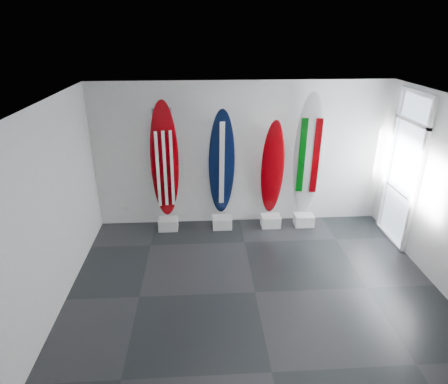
{
  "coord_description": "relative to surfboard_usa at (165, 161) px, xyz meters",
  "views": [
    {
      "loc": [
        -0.8,
        -4.9,
        3.95
      ],
      "look_at": [
        -0.42,
        1.4,
        1.17
      ],
      "focal_mm": 30.38,
      "sensor_mm": 36.0,
      "label": 1
    }
  ],
  "objects": [
    {
      "name": "surfboard_navy",
      "position": [
        1.13,
        0.0,
        -0.09
      ],
      "size": [
        0.54,
        0.42,
        2.31
      ],
      "primitive_type": "ellipsoid",
      "rotation": [
        0.14,
        0.0,
        0.05
      ],
      "color": "black",
      "rests_on": "display_block_navy"
    },
    {
      "name": "wall_back",
      "position": [
        1.54,
        0.22,
        0.02
      ],
      "size": [
        6.0,
        0.0,
        6.0
      ],
      "primitive_type": "plane",
      "rotation": [
        1.57,
        0.0,
        0.0
      ],
      "color": "white",
      "rests_on": "ground"
    },
    {
      "name": "wall_front",
      "position": [
        1.54,
        -4.78,
        0.02
      ],
      "size": [
        6.0,
        0.0,
        6.0
      ],
      "primitive_type": "plane",
      "rotation": [
        -1.57,
        0.0,
        0.0
      ],
      "color": "white",
      "rests_on": "ground"
    },
    {
      "name": "display_block_navy",
      "position": [
        1.13,
        -0.1,
        -1.36
      ],
      "size": [
        0.4,
        0.3,
        0.24
      ],
      "primitive_type": "cube",
      "color": "white",
      "rests_on": "floor"
    },
    {
      "name": "ceiling",
      "position": [
        1.54,
        -2.28,
        1.52
      ],
      "size": [
        6.0,
        6.0,
        0.0
      ],
      "primitive_type": "plane",
      "rotation": [
        3.14,
        0.0,
        0.0
      ],
      "color": "white",
      "rests_on": "wall_back"
    },
    {
      "name": "display_block_usa",
      "position": [
        0.0,
        -0.1,
        -1.36
      ],
      "size": [
        0.4,
        0.3,
        0.24
      ],
      "primitive_type": "cube",
      "color": "white",
      "rests_on": "floor"
    },
    {
      "name": "floor",
      "position": [
        1.54,
        -2.28,
        -1.48
      ],
      "size": [
        6.0,
        6.0,
        0.0
      ],
      "primitive_type": "plane",
      "color": "black",
      "rests_on": "ground"
    },
    {
      "name": "surfboard_swiss",
      "position": [
        2.17,
        0.0,
        -0.2
      ],
      "size": [
        0.47,
        0.3,
        2.07
      ],
      "primitive_type": "ellipsoid",
      "rotation": [
        0.11,
        0.0,
        0.0
      ],
      "color": "#820005",
      "rests_on": "display_block_swiss"
    },
    {
      "name": "surfboard_italy",
      "position": [
        2.89,
        0.0,
        0.05
      ],
      "size": [
        0.61,
        0.31,
        2.58
      ],
      "primitive_type": "ellipsoid",
      "rotation": [
        0.05,
        0.0,
        -0.19
      ],
      "color": "silver",
      "rests_on": "display_block_italy"
    },
    {
      "name": "display_block_italy",
      "position": [
        2.89,
        -0.1,
        -1.36
      ],
      "size": [
        0.4,
        0.3,
        0.24
      ],
      "primitive_type": "cube",
      "color": "white",
      "rests_on": "floor"
    },
    {
      "name": "display_block_swiss",
      "position": [
        2.17,
        -0.1,
        -1.36
      ],
      "size": [
        0.4,
        0.3,
        0.24
      ],
      "primitive_type": "cube",
      "color": "white",
      "rests_on": "floor"
    },
    {
      "name": "glass_door",
      "position": [
        4.51,
        -0.73,
        -0.05
      ],
      "size": [
        0.12,
        1.16,
        2.85
      ],
      "primitive_type": null,
      "color": "white",
      "rests_on": "floor"
    },
    {
      "name": "wall_outlet",
      "position": [
        -0.91,
        0.2,
        -1.13
      ],
      "size": [
        0.09,
        0.02,
        0.13
      ],
      "primitive_type": "cube",
      "color": "silver",
      "rests_on": "wall_back"
    },
    {
      "name": "surfboard_usa",
      "position": [
        0.0,
        0.0,
        0.0
      ],
      "size": [
        0.6,
        0.37,
        2.48
      ],
      "primitive_type": "ellipsoid",
      "rotation": [
        0.08,
        0.0,
        0.19
      ],
      "color": "#820005",
      "rests_on": "display_block_usa"
    },
    {
      "name": "wall_left",
      "position": [
        -1.46,
        -2.28,
        0.02
      ],
      "size": [
        0.0,
        5.0,
        5.0
      ],
      "primitive_type": "plane",
      "rotation": [
        1.57,
        0.0,
        1.57
      ],
      "color": "white",
      "rests_on": "ground"
    }
  ]
}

